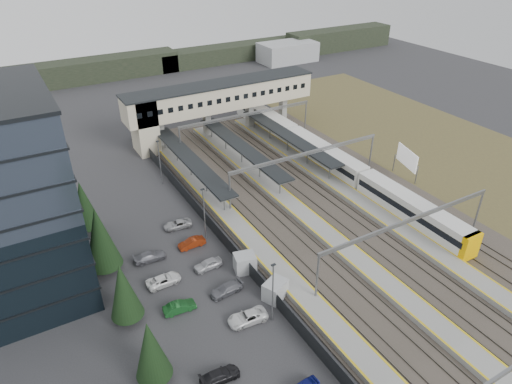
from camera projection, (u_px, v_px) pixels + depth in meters
ground at (292, 259)px, 60.89m from camera, size 220.00×220.00×0.00m
conifer_row at (134, 311)px, 46.11m from camera, size 4.42×49.82×9.50m
car_park at (229, 330)px, 49.41m from camera, size 10.55×44.77×1.29m
lampposts at (233, 246)px, 56.19m from camera, size 0.50×53.25×8.07m
fence at (231, 248)px, 61.33m from camera, size 0.08×90.00×2.00m
relay_cabin_near at (275, 290)px, 53.99m from camera, size 3.44×3.06×2.36m
relay_cabin_far at (245, 263)px, 58.24m from camera, size 3.09×2.76×2.43m
rail_corridor at (325, 219)px, 68.48m from camera, size 34.00×90.00×0.92m
canopies at (242, 147)px, 82.06m from camera, size 23.10×30.00×3.28m
footbridge at (209, 101)px, 91.53m from camera, size 40.40×6.40×11.20m
gantries at (351, 188)px, 65.22m from camera, size 28.40×62.28×7.17m
train at (325, 157)px, 82.64m from camera, size 3.02×63.09×3.80m
billboard at (407, 159)px, 78.58m from camera, size 1.87×6.08×5.40m
scrub_east at (480, 167)px, 83.90m from camera, size 34.00×120.00×0.06m
treeline_far at (189, 60)px, 138.52m from camera, size 170.00×19.00×7.00m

